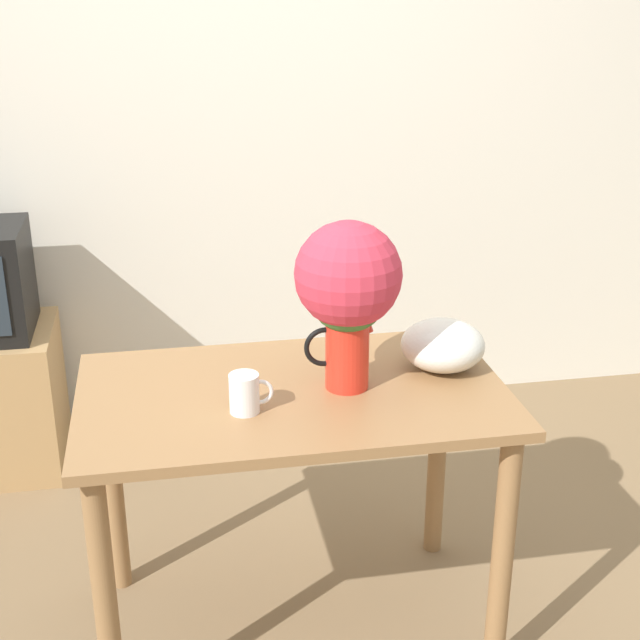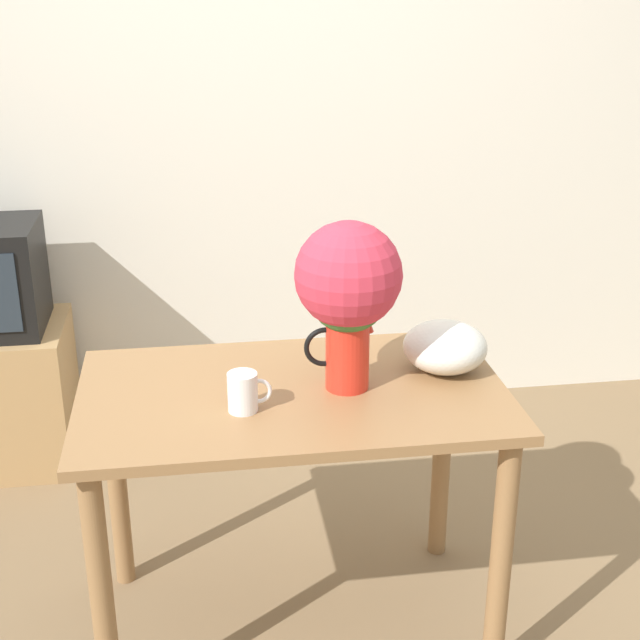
% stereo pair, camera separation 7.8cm
% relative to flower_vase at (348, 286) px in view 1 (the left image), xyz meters
% --- Properties ---
extents(wall_back, '(8.00, 0.05, 2.60)m').
position_rel_flower_vase_xyz_m(wall_back, '(-0.16, 1.50, 0.21)').
color(wall_back, silver).
rests_on(wall_back, ground_plane).
extents(table, '(1.17, 0.70, 0.79)m').
position_rel_flower_vase_xyz_m(table, '(-0.15, 0.01, -0.43)').
color(table, olive).
rests_on(table, ground_plane).
extents(flower_vase, '(0.29, 0.29, 0.47)m').
position_rel_flower_vase_xyz_m(flower_vase, '(0.00, 0.00, 0.00)').
color(flower_vase, red).
rests_on(flower_vase, table).
extents(coffee_mug, '(0.12, 0.08, 0.11)m').
position_rel_flower_vase_xyz_m(coffee_mug, '(-0.29, -0.10, -0.24)').
color(coffee_mug, white).
rests_on(coffee_mug, table).
extents(white_bowl, '(0.24, 0.24, 0.14)m').
position_rel_flower_vase_xyz_m(white_bowl, '(0.30, 0.07, -0.22)').
color(white_bowl, silver).
rests_on(white_bowl, table).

